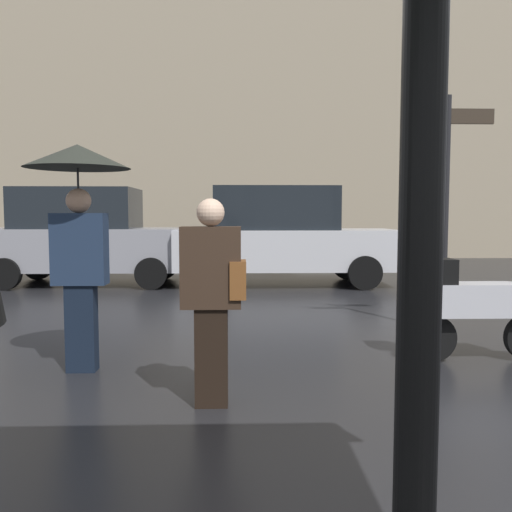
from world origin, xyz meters
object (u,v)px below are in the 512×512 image
(parked_scooter, at_px, (477,305))
(pedestrian_with_umbrella, at_px, (78,199))
(parked_car_right, at_px, (282,236))
(street_signpost, at_px, (446,189))
(pedestrian_with_bag, at_px, (213,289))
(parked_car_left, at_px, (86,237))

(parked_scooter, bearing_deg, pedestrian_with_umbrella, 165.68)
(parked_car_right, bearing_deg, street_signpost, 109.45)
(pedestrian_with_bag, distance_m, parked_car_left, 7.77)
(parked_car_right, xyz_separation_m, street_signpost, (1.65, -4.47, 0.74))
(pedestrian_with_bag, height_order, street_signpost, street_signpost)
(parked_car_left, distance_m, parked_car_right, 4.04)
(parked_car_left, xyz_separation_m, street_signpost, (5.69, -4.65, 0.76))
(parked_car_left, height_order, parked_car_right, parked_car_right)
(parked_car_right, bearing_deg, pedestrian_with_umbrella, 68.22)
(pedestrian_with_umbrella, distance_m, parked_scooter, 3.91)
(parked_scooter, xyz_separation_m, street_signpost, (0.20, 1.37, 1.19))
(pedestrian_with_umbrella, bearing_deg, parked_car_right, 137.33)
(pedestrian_with_umbrella, xyz_separation_m, parked_car_right, (2.32, 6.06, -0.57))
(parked_scooter, bearing_deg, pedestrian_with_bag, -172.99)
(pedestrian_with_umbrella, distance_m, pedestrian_with_bag, 1.71)
(pedestrian_with_umbrella, height_order, parked_scooter, pedestrian_with_umbrella)
(parked_car_right, distance_m, street_signpost, 4.82)
(parked_scooter, distance_m, street_signpost, 1.82)
(pedestrian_with_umbrella, relative_size, parked_car_right, 0.46)
(parked_scooter, relative_size, street_signpost, 0.49)
(pedestrian_with_umbrella, distance_m, parked_car_right, 6.51)
(pedestrian_with_bag, distance_m, street_signpost, 3.81)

